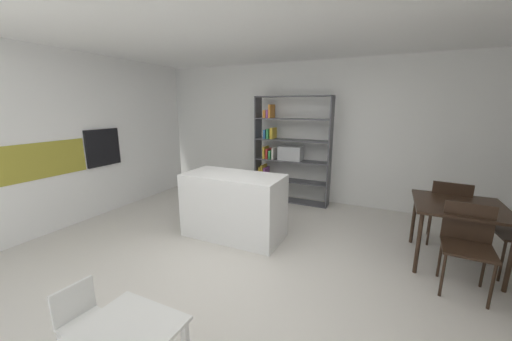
# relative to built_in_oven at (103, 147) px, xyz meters

# --- Properties ---
(ground_plane) EXTENTS (10.08, 10.08, 0.00)m
(ground_plane) POSITION_rel_built_in_oven_xyz_m (2.96, -0.60, -1.15)
(ground_plane) COLOR beige
(ceiling_slab) EXTENTS (7.32, 5.69, 0.06)m
(ceiling_slab) POSITION_rel_built_in_oven_xyz_m (2.96, -0.60, 1.53)
(ceiling_slab) COLOR white
(ceiling_slab) RESTS_ON ground_plane
(back_partition) EXTENTS (7.32, 0.06, 2.65)m
(back_partition) POSITION_rel_built_in_oven_xyz_m (2.96, 2.21, 0.18)
(back_partition) COLOR white
(back_partition) RESTS_ON ground_plane
(tall_cabinet_run_left) EXTENTS (0.62, 5.13, 2.65)m
(tall_cabinet_run_left) POSITION_rel_built_in_oven_xyz_m (-0.33, -0.60, 0.18)
(tall_cabinet_run_left) COLOR white
(tall_cabinet_run_left) RESTS_ON ground_plane
(cabinet_niche_splashback) EXTENTS (0.01, 1.20, 0.51)m
(cabinet_niche_splashback) POSITION_rel_built_in_oven_xyz_m (-0.02, -0.93, -0.07)
(cabinet_niche_splashback) COLOR #9E932D
(cabinet_niche_splashback) RESTS_ON ground_plane
(built_in_oven) EXTENTS (0.06, 0.61, 0.62)m
(built_in_oven) POSITION_rel_built_in_oven_xyz_m (0.00, 0.00, 0.00)
(built_in_oven) COLOR black
(built_in_oven) RESTS_ON ground_plane
(kitchen_island) EXTENTS (1.39, 0.68, 0.90)m
(kitchen_island) POSITION_rel_built_in_oven_xyz_m (2.47, 0.11, -0.69)
(kitchen_island) COLOR white
(kitchen_island) RESTS_ON ground_plane
(open_bookshelf) EXTENTS (1.45, 0.31, 2.01)m
(open_bookshelf) POSITION_rel_built_in_oven_xyz_m (2.62, 1.92, -0.13)
(open_bookshelf) COLOR #4C4C51
(open_bookshelf) RESTS_ON ground_plane
(child_table) EXTENTS (0.61, 0.50, 0.46)m
(child_table) POSITION_rel_built_in_oven_xyz_m (2.99, -2.15, -0.76)
(child_table) COLOR silver
(child_table) RESTS_ON ground_plane
(child_chair_left) EXTENTS (0.32, 0.32, 0.58)m
(child_chair_left) POSITION_rel_built_in_oven_xyz_m (2.50, -2.15, -0.82)
(child_chair_left) COLOR silver
(child_chair_left) RESTS_ON ground_plane
(dining_table) EXTENTS (0.91, 0.92, 0.74)m
(dining_table) POSITION_rel_built_in_oven_xyz_m (5.17, 0.56, -0.49)
(dining_table) COLOR black
(dining_table) RESTS_ON ground_plane
(dining_chair_far) EXTENTS (0.47, 0.49, 0.90)m
(dining_chair_far) POSITION_rel_built_in_oven_xyz_m (5.16, 1.04, -0.62)
(dining_chair_far) COLOR black
(dining_chair_far) RESTS_ON ground_plane
(dining_chair_near) EXTENTS (0.46, 0.46, 0.87)m
(dining_chair_near) POSITION_rel_built_in_oven_xyz_m (5.17, 0.07, -0.61)
(dining_chair_near) COLOR black
(dining_chair_near) RESTS_ON ground_plane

